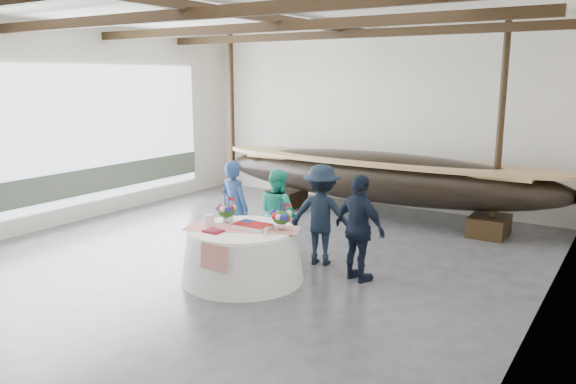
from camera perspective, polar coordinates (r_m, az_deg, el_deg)
The scene contains 14 objects.
floor at distance 10.26m, azimuth -5.70°, elevation -7.36°, with size 10.00×12.00×0.01m, color #3D3D42.
wall_back at distance 14.90m, azimuth 8.73°, elevation 7.38°, with size 10.00×0.02×4.50m, color silver.
wall_left at distance 13.46m, azimuth -22.92°, elevation 6.14°, with size 0.02×12.00×4.50m, color silver.
wall_right at distance 7.71m, azimuth 24.45°, elevation 2.50°, with size 0.02×12.00×4.50m, color silver.
ceiling at distance 9.77m, azimuth -6.26°, elevation 18.45°, with size 10.00×12.00×0.01m, color white.
pavilion_structure at distance 10.34m, azimuth -3.39°, elevation 15.35°, with size 9.80×11.76×4.50m.
open_bay at distance 14.04m, azimuth -19.30°, elevation 4.86°, with size 0.03×7.00×3.20m.
longboat_display at distance 13.32m, azimuth 9.18°, elevation 1.55°, with size 8.57×1.71×1.61m.
banquet_table at distance 9.42m, azimuth -4.65°, elevation -6.29°, with size 2.05×2.05×0.88m.
tabletop_items at distance 9.39m, azimuth -4.10°, elevation -2.62°, with size 1.95×1.28×0.40m.
guest_woman_blue at distance 10.67m, azimuth -5.43°, elevation -1.58°, with size 0.66×0.43×1.80m, color navy.
guest_woman_teal at distance 10.46m, azimuth -1.01°, elevation -2.15°, with size 0.81×0.63×1.67m, color #22B48F.
guest_man_left at distance 10.05m, azimuth 3.42°, elevation -2.33°, with size 1.17×0.67×1.81m, color black.
guest_man_right at distance 9.28m, azimuth 7.29°, elevation -3.69°, with size 1.05×0.44×1.79m, color black.
Camera 1 is at (6.08, -7.56, 3.35)m, focal length 35.00 mm.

